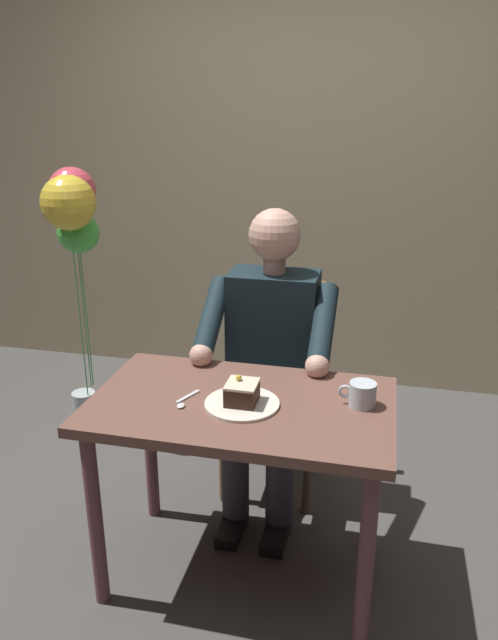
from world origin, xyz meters
TOP-DOWN VIEW (x-y plane):
  - ground_plane at (0.00, 0.00)m, footprint 14.00×14.00m
  - cafe_rear_panel at (0.00, -1.80)m, footprint 6.40×0.12m
  - dining_table at (0.00, 0.00)m, footprint 1.00×0.60m
  - chair at (0.00, -0.65)m, footprint 0.42×0.42m
  - seated_person at (0.00, -0.48)m, footprint 0.53×0.58m
  - dessert_plate at (-0.01, 0.03)m, footprint 0.25×0.25m
  - cake_slice at (-0.01, 0.03)m, footprint 0.10×0.11m
  - coffee_cup at (-0.39, -0.06)m, footprint 0.12×0.09m
  - dessert_spoon at (0.18, 0.06)m, footprint 0.05×0.14m
  - balloon_display at (1.04, -0.85)m, footprint 0.27×0.35m

SIDE VIEW (x-z plane):
  - ground_plane at x=0.00m, z-range 0.00..0.00m
  - chair at x=0.00m, z-range 0.05..0.97m
  - dining_table at x=0.00m, z-range 0.25..0.96m
  - seated_person at x=0.00m, z-range 0.03..1.29m
  - dessert_spoon at x=0.18m, z-range 0.71..0.72m
  - dessert_plate at x=-0.01m, z-range 0.71..0.72m
  - coffee_cup at x=-0.39m, z-range 0.71..0.79m
  - cake_slice at x=-0.01m, z-range 0.71..0.80m
  - balloon_display at x=1.04m, z-range 0.42..1.78m
  - cafe_rear_panel at x=0.00m, z-range 0.00..3.00m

